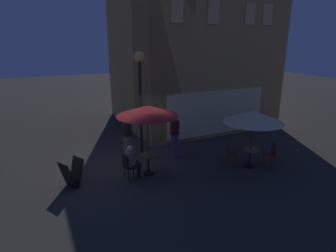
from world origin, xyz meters
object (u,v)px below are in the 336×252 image
(cafe_table_0, at_px, (250,155))
(cafe_table_1, at_px, (148,161))
(cafe_chair_2, at_px, (128,165))
(patron_seated_0, at_px, (132,159))
(patron_standing_1, at_px, (175,137))
(cafe_chair_0, at_px, (272,153))
(patio_umbrella_1, at_px, (147,111))
(patio_umbrella_0, at_px, (254,117))
(patron_standing_2, at_px, (127,138))
(cafe_chair_1, at_px, (229,152))
(street_lamp_near_corner, at_px, (140,78))
(menu_sandwich_board, at_px, (72,173))

(cafe_table_0, xyz_separation_m, cafe_table_1, (-3.66, 1.09, 0.00))
(cafe_chair_2, relative_size, patron_seated_0, 0.75)
(patron_seated_0, relative_size, patron_standing_1, 0.71)
(cafe_chair_0, height_order, patron_standing_1, patron_standing_1)
(patio_umbrella_1, height_order, patron_standing_1, patio_umbrella_1)
(patio_umbrella_0, bearing_deg, patron_standing_2, 145.37)
(cafe_table_1, bearing_deg, cafe_chair_1, -13.08)
(street_lamp_near_corner, relative_size, menu_sandwich_board, 4.58)
(cafe_table_0, bearing_deg, patio_umbrella_1, 163.44)
(street_lamp_near_corner, relative_size, patron_standing_1, 2.44)
(street_lamp_near_corner, height_order, cafe_table_0, street_lamp_near_corner)
(menu_sandwich_board, height_order, cafe_chair_1, cafe_chair_1)
(street_lamp_near_corner, height_order, cafe_chair_2, street_lamp_near_corner)
(cafe_table_1, distance_m, cafe_chair_1, 3.06)
(cafe_chair_2, bearing_deg, menu_sandwich_board, 165.27)
(patio_umbrella_0, bearing_deg, patio_umbrella_1, 163.44)
(cafe_chair_0, bearing_deg, patron_seated_0, 6.70)
(patio_umbrella_1, bearing_deg, patron_seated_0, -174.10)
(cafe_table_0, xyz_separation_m, patio_umbrella_1, (-3.66, 1.09, 1.83))
(cafe_chair_2, bearing_deg, patio_umbrella_1, -0.00)
(cafe_chair_2, bearing_deg, patron_standing_2, 66.41)
(cafe_chair_0, height_order, cafe_chair_1, cafe_chair_1)
(patio_umbrella_1, xyz_separation_m, cafe_chair_1, (2.98, -0.69, -1.74))
(cafe_chair_2, height_order, patron_standing_1, patron_standing_1)
(street_lamp_near_corner, height_order, patron_standing_1, street_lamp_near_corner)
(cafe_table_1, bearing_deg, cafe_chair_0, -17.41)
(street_lamp_near_corner, height_order, menu_sandwich_board, street_lamp_near_corner)
(patio_umbrella_0, relative_size, cafe_chair_2, 2.41)
(patio_umbrella_1, distance_m, cafe_chair_2, 1.94)
(menu_sandwich_board, height_order, cafe_table_1, menu_sandwich_board)
(menu_sandwich_board, height_order, patio_umbrella_0, patio_umbrella_0)
(menu_sandwich_board, distance_m, cafe_table_0, 6.38)
(patio_umbrella_1, bearing_deg, cafe_chair_2, -174.10)
(cafe_chair_2, xyz_separation_m, patron_standing_2, (0.54, 1.69, 0.35))
(cafe_table_0, height_order, patron_standing_2, patron_standing_2)
(patron_seated_0, bearing_deg, cafe_chair_1, -15.75)
(street_lamp_near_corner, relative_size, patron_standing_2, 2.37)
(cafe_table_0, relative_size, patio_umbrella_0, 0.33)
(cafe_chair_2, bearing_deg, cafe_table_1, 0.00)
(patio_umbrella_1, xyz_separation_m, patron_seated_0, (-0.63, -0.07, -1.62))
(cafe_table_0, height_order, patron_standing_1, patron_standing_1)
(cafe_chair_1, bearing_deg, menu_sandwich_board, -159.03)
(cafe_chair_0, xyz_separation_m, cafe_chair_1, (-1.45, 0.70, 0.03))
(menu_sandwich_board, height_order, patron_seated_0, patron_seated_0)
(street_lamp_near_corner, relative_size, patron_seated_0, 3.46)
(patio_umbrella_0, height_order, patron_standing_2, patio_umbrella_0)
(cafe_chair_0, relative_size, cafe_chair_1, 0.97)
(cafe_table_1, bearing_deg, patio_umbrella_1, -63.43)
(street_lamp_near_corner, xyz_separation_m, cafe_table_0, (3.26, -2.83, -2.71))
(cafe_table_1, bearing_deg, street_lamp_near_corner, 76.94)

